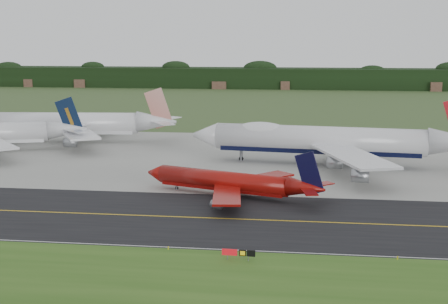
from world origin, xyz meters
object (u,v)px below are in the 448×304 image
jet_ba_747 (329,141)px  taxiway_sign (238,253)px  jet_star_tail (74,124)px  jet_red_737 (232,182)px

jet_ba_747 → taxiway_sign: size_ratio=15.08×
jet_star_tail → taxiway_sign: jet_star_tail is taller
jet_ba_747 → jet_star_tail: (-72.35, 24.74, -0.61)m
jet_red_737 → taxiway_sign: bearing=-82.0°
jet_ba_747 → taxiway_sign: jet_ba_747 is taller
jet_ba_747 → jet_red_737: (-19.45, -32.77, -3.13)m
jet_red_737 → jet_star_tail: jet_star_tail is taller
taxiway_sign → jet_ba_747: bearing=77.8°
jet_red_737 → jet_star_tail: size_ratio=0.60×
jet_ba_747 → jet_red_737: 38.24m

